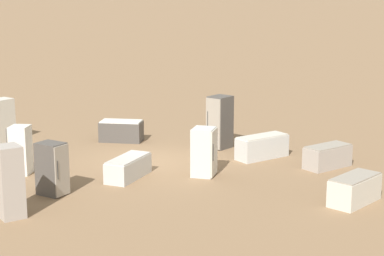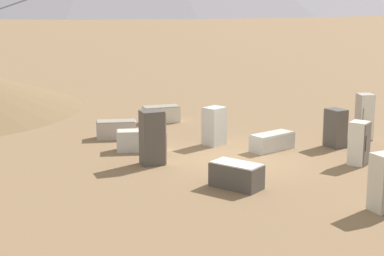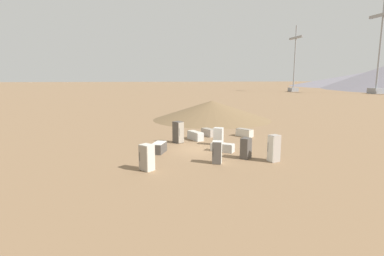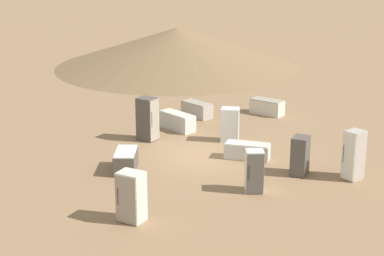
# 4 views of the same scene
# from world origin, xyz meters

# --- Properties ---
(ground_plane) EXTENTS (1000.00, 1000.00, 0.00)m
(ground_plane) POSITION_xyz_m (0.00, 0.00, 0.00)
(ground_plane) COLOR #846647
(discarded_fridge_0) EXTENTS (1.01, 0.96, 1.86)m
(discarded_fridge_0) POSITION_xyz_m (-2.86, -1.18, 0.93)
(discarded_fridge_0) COLOR #4C4742
(discarded_fridge_0) RESTS_ON ground_plane
(discarded_fridge_1) EXTENTS (1.76, 1.44, 0.74)m
(discarded_fridge_1) POSITION_xyz_m (-4.30, 5.57, 0.37)
(discarded_fridge_1) COLOR beige
(discarded_fridge_1) RESTS_ON ground_plane
(discarded_fridge_2) EXTENTS (1.71, 1.18, 0.72)m
(discarded_fridge_2) POSITION_xyz_m (-5.29, 2.24, 0.36)
(discarded_fridge_2) COLOR #A89E93
(discarded_fridge_2) RESTS_ON ground_plane
(discarded_fridge_4) EXTENTS (1.65, 1.79, 0.64)m
(discarded_fridge_4) POSITION_xyz_m (0.99, 1.60, 0.32)
(discarded_fridge_4) COLOR silver
(discarded_fridge_4) RESTS_ON ground_plane
(discarded_fridge_5) EXTENTS (0.77, 0.77, 1.50)m
(discarded_fridge_5) POSITION_xyz_m (4.04, 0.21, 0.75)
(discarded_fridge_5) COLOR silver
(discarded_fridge_5) RESTS_ON ground_plane
(discarded_fridge_6) EXTENTS (1.73, 1.36, 0.77)m
(discarded_fridge_6) POSITION_xyz_m (0.31, -3.20, 0.39)
(discarded_fridge_6) COLOR #4C4742
(discarded_fridge_6) RESTS_ON ground_plane
(discarded_fridge_7) EXTENTS (0.95, 0.98, 1.47)m
(discarded_fridge_7) POSITION_xyz_m (-1.27, 1.98, 0.73)
(discarded_fridge_7) COLOR silver
(discarded_fridge_7) RESTS_ON ground_plane
(discarded_fridge_8) EXTENTS (0.92, 0.94, 1.46)m
(discarded_fridge_8) POSITION_xyz_m (3.28, 2.56, 0.73)
(discarded_fridge_8) COLOR #4C4742
(discarded_fridge_8) RESTS_ON ground_plane
(discarded_fridge_9) EXTENTS (0.74, 0.83, 1.82)m
(discarded_fridge_9) POSITION_xyz_m (4.42, 4.08, 0.91)
(discarded_fridge_9) COLOR #A89E93
(discarded_fridge_9) RESTS_ON ground_plane
(discarded_fridge_10) EXTENTS (1.96, 1.22, 0.77)m
(discarded_fridge_10) POSITION_xyz_m (-3.76, 0.57, 0.38)
(discarded_fridge_10) COLOR silver
(discarded_fridge_10) RESTS_ON ground_plane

